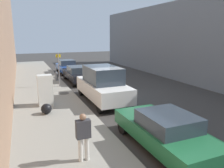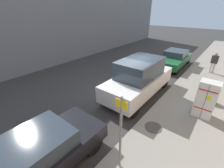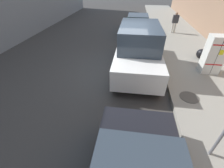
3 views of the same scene
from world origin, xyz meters
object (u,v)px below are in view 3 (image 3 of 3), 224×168
(parked_sedan_green, at_px, (137,24))
(trash_bag, at_px, (201,54))
(pedestrian_walking_far, at_px, (175,21))
(parked_van_white, at_px, (138,49))
(discarded_refrigerator, at_px, (214,55))

(parked_sedan_green, bearing_deg, trash_bag, 125.75)
(trash_bag, xyz_separation_m, pedestrian_walking_far, (0.61, -4.73, 0.61))
(trash_bag, height_order, pedestrian_walking_far, pedestrian_walking_far)
(trash_bag, relative_size, parked_van_white, 0.10)
(parked_van_white, bearing_deg, parked_sedan_green, -90.00)
(trash_bag, xyz_separation_m, parked_sedan_green, (3.51, -4.87, 0.29))
(discarded_refrigerator, height_order, parked_van_white, parked_van_white)
(trash_bag, height_order, parked_van_white, parked_van_white)
(parked_sedan_green, bearing_deg, pedestrian_walking_far, 177.35)
(parked_sedan_green, bearing_deg, discarded_refrigerator, 117.93)
(discarded_refrigerator, distance_m, pedestrian_walking_far, 6.22)
(discarded_refrigerator, xyz_separation_m, pedestrian_walking_far, (0.46, -6.21, 0.02))
(discarded_refrigerator, distance_m, trash_bag, 1.59)
(discarded_refrigerator, height_order, parked_sedan_green, discarded_refrigerator)
(parked_sedan_green, xyz_separation_m, parked_van_white, (0.00, 6.27, 0.36))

